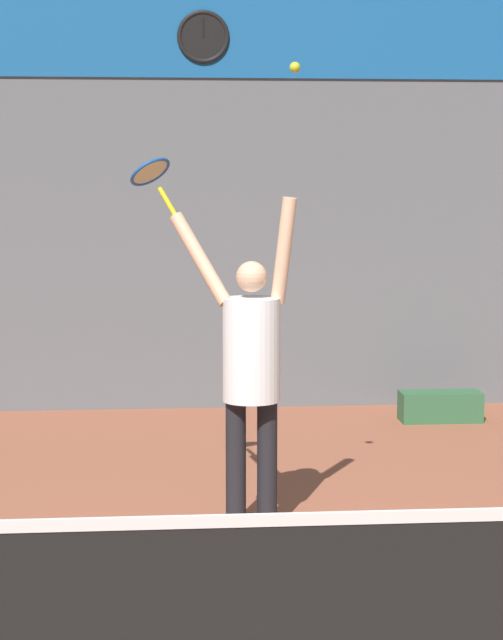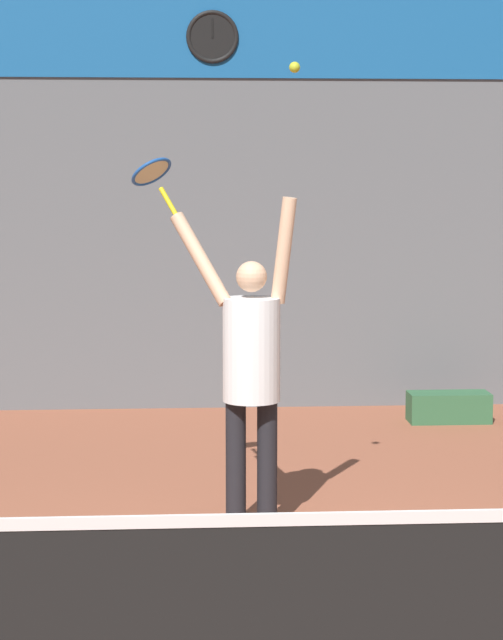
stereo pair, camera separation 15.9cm
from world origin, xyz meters
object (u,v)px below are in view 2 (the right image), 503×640
(tennis_ball, at_px, (295,67))
(equipment_bag, at_px, (449,407))
(scoreboard_clock, at_px, (212,37))
(tennis_racket, at_px, (153,175))
(tennis_player, at_px, (251,363))

(tennis_ball, xyz_separation_m, equipment_bag, (1.76, 3.26, -2.77))
(scoreboard_clock, bearing_deg, tennis_racket, -97.89)
(scoreboard_clock, bearing_deg, equipment_bag, -19.33)
(tennis_racket, relative_size, equipment_bag, 0.52)
(tennis_player, height_order, equipment_bag, tennis_player)
(scoreboard_clock, xyz_separation_m, equipment_bag, (2.14, -0.75, -3.41))
(tennis_ball, bearing_deg, equipment_bag, 61.63)
(tennis_racket, bearing_deg, tennis_player, -31.82)
(tennis_ball, distance_m, equipment_bag, 4.62)
(scoreboard_clock, xyz_separation_m, tennis_ball, (0.38, -4.01, -0.64))
(tennis_player, height_order, tennis_racket, tennis_racket)
(scoreboard_clock, xyz_separation_m, tennis_racket, (-0.49, -3.50, -1.28))
(tennis_player, distance_m, equipment_bag, 3.84)
(scoreboard_clock, xyz_separation_m, tennis_player, (0.13, -3.88, -2.46))
(tennis_racket, height_order, tennis_ball, tennis_ball)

